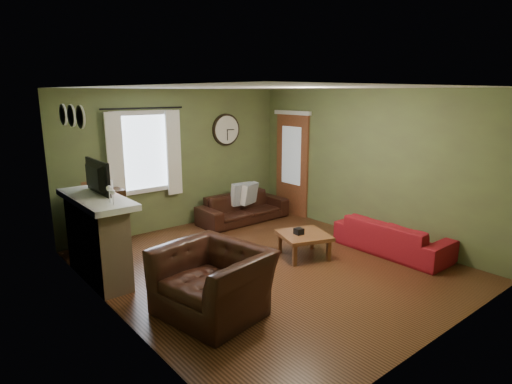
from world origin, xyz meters
TOP-DOWN VIEW (x-y plane):
  - floor at (0.00, 0.00)m, footprint 4.60×5.20m
  - ceiling at (0.00, 0.00)m, footprint 4.60×5.20m
  - wall_left at (-2.30, 0.00)m, footprint 0.00×5.20m
  - wall_right at (2.30, 0.00)m, footprint 0.00×5.20m
  - wall_back at (0.00, 2.60)m, footprint 4.60×0.00m
  - wall_front at (0.00, -2.60)m, footprint 4.60×0.00m
  - fireplace at (-2.10, 1.15)m, footprint 0.40×1.40m
  - firebox at (-1.91, 1.15)m, footprint 0.04×0.60m
  - mantel at (-2.07, 1.15)m, footprint 0.58×1.60m
  - tv at (-2.05, 1.30)m, footprint 0.08×0.60m
  - tv_screen at (-1.97, 1.30)m, footprint 0.02×0.62m
  - medallion_left at (-2.28, 0.80)m, footprint 0.28×0.28m
  - medallion_mid at (-2.28, 1.15)m, footprint 0.28×0.28m
  - medallion_right at (-2.28, 1.50)m, footprint 0.28×0.28m
  - window_pane at (-0.70, 2.58)m, footprint 1.00×0.02m
  - curtain_rod at (-0.70, 2.48)m, footprint 0.03×0.03m
  - curtain_left at (-1.25, 2.48)m, footprint 0.28×0.04m
  - curtain_right at (-0.15, 2.48)m, footprint 0.28×0.04m
  - wall_clock at (1.10, 2.55)m, footprint 0.64×0.06m
  - door at (2.27, 1.85)m, footprint 0.05×0.90m
  - bookshelf at (-1.69, 2.25)m, footprint 0.83×0.35m
  - book at (-1.67, 2.28)m, footprint 0.25×0.28m
  - sofa_brown at (1.12, 2.06)m, footprint 1.86×0.73m
  - pillow_left at (1.13, 2.09)m, footprint 0.46×0.18m
  - pillow_right at (1.27, 2.03)m, footprint 0.44×0.26m
  - sofa_red at (1.92, -0.85)m, footprint 0.72×1.84m
  - armchair at (-1.41, -0.64)m, footprint 1.26×1.38m
  - coffee_table at (0.68, -0.08)m, footprint 0.91×0.91m
  - tissue_box at (0.59, -0.05)m, footprint 0.14×0.14m
  - wine_glass_a at (-2.05, 0.57)m, footprint 0.06×0.06m
  - wine_glass_b at (-2.05, 0.68)m, footprint 0.08×0.08m

SIDE VIEW (x-z plane):
  - floor at x=0.00m, z-range 0.00..0.00m
  - coffee_table at x=0.68m, z-range 0.00..0.38m
  - sofa_red at x=1.92m, z-range 0.00..0.54m
  - sofa_brown at x=1.12m, z-range 0.00..0.54m
  - firebox at x=-1.91m, z-range 0.02..0.57m
  - armchair at x=-1.41m, z-range 0.00..0.78m
  - tissue_box at x=0.59m, z-range 0.35..0.45m
  - bookshelf at x=-1.69m, z-range 0.00..0.98m
  - fireplace at x=-2.10m, z-range 0.00..1.10m
  - pillow_left at x=1.13m, z-range 0.33..0.77m
  - pillow_right at x=1.27m, z-range 0.34..0.76m
  - book at x=-1.67m, z-range 0.95..0.97m
  - door at x=2.27m, z-range 0.00..2.10m
  - mantel at x=-2.07m, z-range 1.10..1.18m
  - wine_glass_a at x=-2.05m, z-range 1.18..1.36m
  - wine_glass_b at x=-2.05m, z-range 1.18..1.40m
  - wall_left at x=-2.30m, z-range 0.00..2.60m
  - wall_right at x=2.30m, z-range 0.00..2.60m
  - wall_back at x=0.00m, z-range 0.00..2.60m
  - wall_front at x=0.00m, z-range 0.00..2.60m
  - tv at x=-2.05m, z-range 1.18..1.53m
  - tv_screen at x=-1.97m, z-range 1.23..1.59m
  - curtain_left at x=-1.25m, z-range 0.67..2.23m
  - curtain_right at x=-0.15m, z-range 0.67..2.23m
  - window_pane at x=-0.70m, z-range 0.85..2.15m
  - wall_clock at x=1.10m, z-range 1.48..2.12m
  - medallion_left at x=-2.28m, z-range 2.24..2.26m
  - medallion_mid at x=-2.28m, z-range 2.24..2.26m
  - medallion_right at x=-2.28m, z-range 2.24..2.26m
  - curtain_rod at x=-0.70m, z-range 1.52..3.02m
  - ceiling at x=0.00m, z-range 2.60..2.60m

